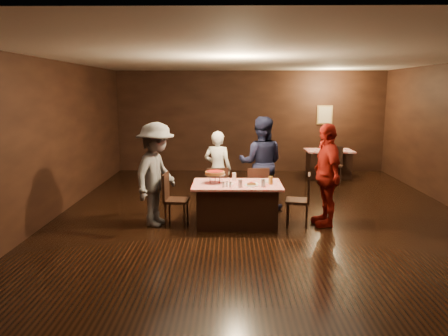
{
  "coord_description": "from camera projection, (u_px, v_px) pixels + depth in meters",
  "views": [
    {
      "loc": [
        -0.64,
        -8.14,
        2.43
      ],
      "look_at": [
        -0.74,
        -0.16,
        1.0
      ],
      "focal_mm": 35.0,
      "sensor_mm": 36.0,
      "label": 1
    }
  ],
  "objects": [
    {
      "name": "glass_amber",
      "position": [
        271.0,
        180.0,
        7.79
      ],
      "size": [
        0.08,
        0.08,
        0.14
      ],
      "primitive_type": "cylinder",
      "color": "#BF7F26",
      "rests_on": "main_table"
    },
    {
      "name": "napkin_left",
      "position": [
        229.0,
        184.0,
        7.81
      ],
      "size": [
        0.21,
        0.21,
        0.01
      ],
      "primitive_type": "cube",
      "rotation": [
        0.0,
        0.0,
        -0.35
      ],
      "color": "white",
      "rests_on": "main_table"
    },
    {
      "name": "back_table",
      "position": [
        328.0,
        164.0,
        12.32
      ],
      "size": [
        1.3,
        0.9,
        0.77
      ],
      "primitive_type": "cube",
      "color": "#AA0B10",
      "rests_on": "ground"
    },
    {
      "name": "chair_back_near",
      "position": [
        334.0,
        165.0,
        11.61
      ],
      "size": [
        0.51,
        0.51,
        0.95
      ],
      "primitive_type": "cube",
      "rotation": [
        0.0,
        0.0,
        -0.25
      ],
      "color": "black",
      "rests_on": "ground"
    },
    {
      "name": "chair_far_left",
      "position": [
        216.0,
        190.0,
        8.65
      ],
      "size": [
        0.49,
        0.49,
        0.95
      ],
      "primitive_type": "cube",
      "rotation": [
        0.0,
        0.0,
        3.32
      ],
      "color": "black",
      "rests_on": "ground"
    },
    {
      "name": "diner_white_jacket",
      "position": [
        218.0,
        169.0,
        9.12
      ],
      "size": [
        0.67,
        0.53,
        1.6
      ],
      "primitive_type": "imported",
      "rotation": [
        0.0,
        0.0,
        2.87
      ],
      "color": "white",
      "rests_on": "ground"
    },
    {
      "name": "room",
      "position": [
        264.0,
        106.0,
        8.06
      ],
      "size": [
        10.0,
        10.04,
        3.02
      ],
      "color": "black",
      "rests_on": "ground"
    },
    {
      "name": "glass_back",
      "position": [
        234.0,
        176.0,
        8.14
      ],
      "size": [
        0.08,
        0.08,
        0.14
      ],
      "primitive_type": "cylinder",
      "color": "silver",
      "rests_on": "main_table"
    },
    {
      "name": "condiments",
      "position": [
        227.0,
        184.0,
        7.57
      ],
      "size": [
        0.17,
        0.1,
        0.09
      ],
      "color": "silver",
      "rests_on": "main_table"
    },
    {
      "name": "chair_far_right",
      "position": [
        256.0,
        190.0,
        8.64
      ],
      "size": [
        0.46,
        0.46,
        0.95
      ],
      "primitive_type": "cube",
      "rotation": [
        0.0,
        0.0,
        3.25
      ],
      "color": "black",
      "rests_on": "ground"
    },
    {
      "name": "diner_grey_knit",
      "position": [
        156.0,
        174.0,
        7.83
      ],
      "size": [
        1.05,
        1.37,
        1.87
      ],
      "primitive_type": "imported",
      "rotation": [
        0.0,
        0.0,
        1.24
      ],
      "color": "#5C5D61",
      "rests_on": "ground"
    },
    {
      "name": "chair_end_right",
      "position": [
        298.0,
        200.0,
        7.89
      ],
      "size": [
        0.49,
        0.49,
        0.95
      ],
      "primitive_type": "cube",
      "rotation": [
        0.0,
        0.0,
        -1.76
      ],
      "color": "black",
      "rests_on": "ground"
    },
    {
      "name": "diner_navy_hoodie",
      "position": [
        261.0,
        163.0,
        8.93
      ],
      "size": [
        1.01,
        0.83,
        1.91
      ],
      "primitive_type": "imported",
      "rotation": [
        0.0,
        0.0,
        3.02
      ],
      "color": "black",
      "rests_on": "ground"
    },
    {
      "name": "main_table",
      "position": [
        237.0,
        204.0,
        7.92
      ],
      "size": [
        1.6,
        1.0,
        0.77
      ],
      "primitive_type": "cube",
      "color": "red",
      "rests_on": "ground"
    },
    {
      "name": "pizza_stand",
      "position": [
        215.0,
        173.0,
        7.88
      ],
      "size": [
        0.38,
        0.38,
        0.22
      ],
      "color": "black",
      "rests_on": "main_table"
    },
    {
      "name": "glass_front_right",
      "position": [
        263.0,
        183.0,
        7.59
      ],
      "size": [
        0.08,
        0.08,
        0.14
      ],
      "primitive_type": "cylinder",
      "color": "silver",
      "rests_on": "main_table"
    },
    {
      "name": "diner_red_shirt",
      "position": [
        326.0,
        175.0,
        7.84
      ],
      "size": [
        0.57,
        1.13,
        1.85
      ],
      "primitive_type": "imported",
      "rotation": [
        0.0,
        0.0,
        -1.46
      ],
      "color": "maroon",
      "rests_on": "ground"
    },
    {
      "name": "napkin_center",
      "position": [
        254.0,
        183.0,
        7.85
      ],
      "size": [
        0.19,
        0.19,
        0.01
      ],
      "primitive_type": "cube",
      "rotation": [
        0.0,
        0.0,
        0.21
      ],
      "color": "white",
      "rests_on": "main_table"
    },
    {
      "name": "chair_end_left",
      "position": [
        176.0,
        199.0,
        7.92
      ],
      "size": [
        0.45,
        0.45,
        0.95
      ],
      "primitive_type": "cube",
      "rotation": [
        0.0,
        0.0,
        1.5
      ],
      "color": "black",
      "rests_on": "ground"
    },
    {
      "name": "plate_with_slice",
      "position": [
        251.0,
        184.0,
        7.67
      ],
      "size": [
        0.25,
        0.25,
        0.06
      ],
      "color": "white",
      "rests_on": "main_table"
    },
    {
      "name": "plate_empty",
      "position": [
        267.0,
        181.0,
        7.99
      ],
      "size": [
        0.25,
        0.25,
        0.01
      ],
      "primitive_type": "cylinder",
      "color": "white",
      "rests_on": "main_table"
    },
    {
      "name": "chair_back_far",
      "position": [
        324.0,
        157.0,
        12.89
      ],
      "size": [
        0.5,
        0.5,
        0.95
      ],
      "primitive_type": "cube",
      "rotation": [
        0.0,
        0.0,
        3.35
      ],
      "color": "black",
      "rests_on": "ground"
    },
    {
      "name": "glass_front_left",
      "position": [
        240.0,
        183.0,
        7.55
      ],
      "size": [
        0.08,
        0.08,
        0.14
      ],
      "primitive_type": "cylinder",
      "color": "silver",
      "rests_on": "main_table"
    }
  ]
}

